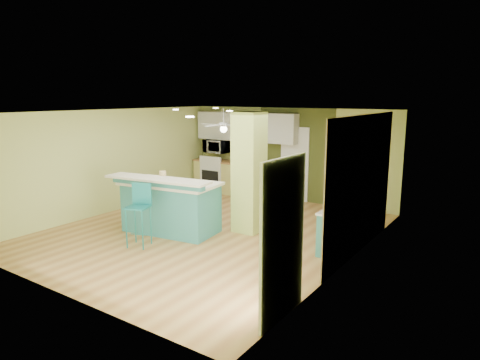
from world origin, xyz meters
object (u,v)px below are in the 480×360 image
bar_stool (140,204)px  side_counter (342,229)px  peninsula (171,206)px  canister (163,175)px  fruit_bowl (244,162)px

bar_stool → side_counter: 3.81m
peninsula → bar_stool: peninsula is taller
peninsula → canister: 0.73m
fruit_bowl → canister: bearing=-87.1°
bar_stool → fruit_bowl: size_ratio=3.82×
side_counter → peninsula: bearing=-164.1°
bar_stool → canister: size_ratio=7.11×
canister → fruit_bowl: bearing=92.9°
peninsula → bar_stool: (0.09, -0.93, 0.24)m
bar_stool → side_counter: size_ratio=0.96×
peninsula → side_counter: 3.52m
fruit_bowl → canister: (0.17, -3.44, 0.16)m
peninsula → side_counter: size_ratio=1.86×
peninsula → fruit_bowl: bearing=91.2°
peninsula → fruit_bowl: size_ratio=7.42×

